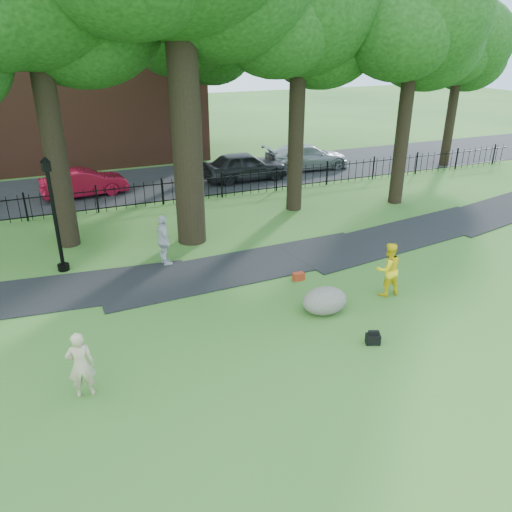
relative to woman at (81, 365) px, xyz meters
name	(u,v)px	position (x,y,z in m)	size (l,w,h in m)	color
ground	(263,328)	(4.82, 1.02, -0.81)	(120.00, 120.00, 0.00)	#2F5D20
footpath	(245,267)	(5.82, 4.92, -0.81)	(36.00, 2.60, 0.03)	black
street	(146,184)	(4.82, 17.02, -0.81)	(80.00, 7.00, 0.02)	black
iron_fence	(162,192)	(4.82, 13.02, -0.21)	(44.00, 0.04, 1.20)	black
brick_building	(45,61)	(0.82, 25.02, 5.19)	(18.00, 8.00, 12.00)	brown
tree_row	(184,14)	(5.34, 9.43, 7.34)	(26.82, 7.96, 12.42)	black
woman	(81,365)	(0.00, 0.00, 0.00)	(0.59, 0.39, 1.63)	tan
man	(388,269)	(9.16, 1.35, 0.05)	(0.84, 0.65, 1.72)	yellow
pedestrian	(164,241)	(3.31, 6.20, 0.10)	(1.07, 0.45, 1.83)	#BDBCC1
boulder	(325,299)	(6.86, 1.18, -0.42)	(1.36, 1.03, 0.80)	#5B574B
lamppost	(55,217)	(-0.04, 7.13, 1.13)	(0.39, 0.39, 3.96)	black
backpack	(373,339)	(7.18, -0.81, -0.68)	(0.37, 0.23, 0.28)	black
red_bag	(299,277)	(7.10, 3.28, -0.69)	(0.37, 0.23, 0.25)	#9D2F16
red_sedan	(84,183)	(1.53, 15.95, -0.13)	(1.45, 4.16, 1.37)	maroon
grey_car	(245,166)	(10.07, 15.63, -0.01)	(1.89, 4.70, 1.60)	black
silver_car	(307,157)	(14.45, 16.52, -0.06)	(2.11, 5.19, 1.51)	gray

